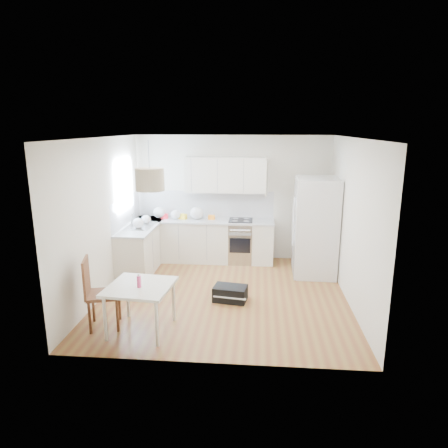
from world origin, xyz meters
name	(u,v)px	position (x,y,z in m)	size (l,w,h in m)	color
floor	(224,294)	(0.00, 0.00, 0.00)	(4.20, 4.20, 0.00)	brown
ceiling	(224,138)	(0.00, 0.00, 2.70)	(4.20, 4.20, 0.00)	white
wall_back	(232,198)	(0.00, 2.10, 1.35)	(4.20, 4.20, 0.00)	silver
wall_left	(103,217)	(-2.10, 0.00, 1.35)	(4.20, 4.20, 0.00)	silver
wall_right	(352,222)	(2.10, 0.00, 1.35)	(4.20, 4.20, 0.00)	silver
window_glassblock	(124,185)	(-2.09, 1.15, 1.75)	(0.02, 1.00, 1.00)	#BFE0F9
cabinets_back	(204,241)	(-0.60, 1.80, 0.44)	(3.00, 0.60, 0.88)	beige
cabinets_left	(142,248)	(-1.80, 1.20, 0.44)	(0.60, 1.80, 0.88)	beige
counter_back	(204,221)	(-0.60, 1.80, 0.90)	(3.02, 0.64, 0.04)	#A0A3A5
counter_left	(141,226)	(-1.80, 1.20, 0.90)	(0.64, 1.82, 0.04)	#A0A3A5
backsplash_back	(205,204)	(-0.60, 2.09, 1.21)	(3.00, 0.01, 0.58)	white
backsplash_left	(126,211)	(-2.09, 1.20, 1.21)	(0.01, 1.80, 0.58)	white
upper_cabinets	(225,175)	(-0.15, 1.94, 1.88)	(1.70, 0.32, 0.75)	beige
range_oven	(241,242)	(0.20, 1.80, 0.44)	(0.50, 0.61, 0.88)	#B2B5B7
sink	(141,226)	(-1.80, 1.15, 0.92)	(0.50, 0.80, 0.16)	#B2B5B7
refrigerator	(316,227)	(1.71, 1.22, 0.96)	(0.91, 0.96, 1.92)	silver
dining_table	(140,290)	(-1.08, -1.36, 0.62)	(0.96, 0.96, 0.69)	beige
dining_chair	(104,293)	(-1.65, -1.29, 0.53)	(0.45, 0.45, 1.06)	#512D18
drink_bottle	(139,280)	(-1.07, -1.43, 0.80)	(0.06, 0.06, 0.20)	#E84080
gym_bag	(230,293)	(0.12, -0.23, 0.13)	(0.55, 0.36, 0.25)	black
pendant_lamp	(150,179)	(-0.90, -1.24, 2.18)	(0.39, 0.39, 0.30)	beige
grocery_bag_a	(159,213)	(-1.58, 1.85, 1.04)	(0.27, 0.23, 0.25)	silver
grocery_bag_b	(176,215)	(-1.21, 1.80, 1.02)	(0.22, 0.19, 0.20)	silver
grocery_bag_c	(197,213)	(-0.75, 1.84, 1.05)	(0.30, 0.25, 0.27)	silver
grocery_bag_d	(146,219)	(-1.74, 1.35, 1.01)	(0.20, 0.17, 0.18)	silver
grocery_bag_e	(138,223)	(-1.79, 0.96, 1.02)	(0.22, 0.19, 0.20)	silver
snack_orange	(212,217)	(-0.43, 1.84, 0.97)	(0.14, 0.09, 0.10)	orange
snack_yellow	(183,216)	(-1.06, 1.82, 0.98)	(0.17, 0.10, 0.12)	yellow
snack_red	(165,216)	(-1.47, 1.84, 0.97)	(0.15, 0.09, 0.10)	red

